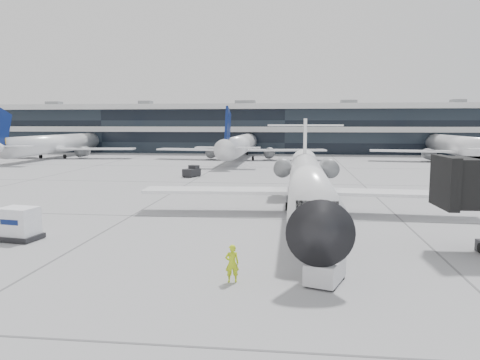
# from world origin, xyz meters

# --- Properties ---
(ground) EXTENTS (220.00, 220.00, 0.00)m
(ground) POSITION_xyz_m (0.00, 0.00, 0.00)
(ground) COLOR gray
(ground) RESTS_ON ground
(terminal) EXTENTS (170.00, 22.00, 10.00)m
(terminal) POSITION_xyz_m (0.00, 82.00, 5.00)
(terminal) COLOR black
(terminal) RESTS_ON ground
(bg_jet_left) EXTENTS (32.00, 40.00, 9.60)m
(bg_jet_left) POSITION_xyz_m (-45.00, 55.00, 0.00)
(bg_jet_left) COLOR white
(bg_jet_left) RESTS_ON ground
(bg_jet_center) EXTENTS (32.00, 40.00, 9.60)m
(bg_jet_center) POSITION_xyz_m (-8.00, 55.00, 0.00)
(bg_jet_center) COLOR white
(bg_jet_center) RESTS_ON ground
(bg_jet_right) EXTENTS (32.00, 40.00, 9.60)m
(bg_jet_right) POSITION_xyz_m (32.00, 55.00, 0.00)
(bg_jet_right) COLOR white
(bg_jet_right) RESTS_ON ground
(regional_jet) EXTENTS (25.86, 32.12, 7.44)m
(regional_jet) POSITION_xyz_m (3.30, 2.24, 2.54)
(regional_jet) COLOR white
(regional_jet) RESTS_ON ground
(ramp_worker) EXTENTS (0.71, 0.56, 1.71)m
(ramp_worker) POSITION_xyz_m (-0.45, -13.87, 0.86)
(ramp_worker) COLOR #C0E217
(ramp_worker) RESTS_ON ground
(baggage_tug) EXTENTS (2.00, 2.56, 1.43)m
(baggage_tug) POSITION_xyz_m (3.66, -13.41, 0.64)
(baggage_tug) COLOR silver
(baggage_tug) RESTS_ON ground
(cargo_uld) EXTENTS (2.62, 2.11, 1.94)m
(cargo_uld) POSITION_xyz_m (-14.19, -7.91, 0.98)
(cargo_uld) COLOR black
(cargo_uld) RESTS_ON ground
(traffic_cone) EXTENTS (0.38, 0.38, 0.50)m
(traffic_cone) POSITION_xyz_m (-2.10, 12.82, 0.23)
(traffic_cone) COLOR orange
(traffic_cone) RESTS_ON ground
(far_tug) EXTENTS (2.18, 2.69, 1.49)m
(far_tug) POSITION_xyz_m (-11.03, 25.67, 0.67)
(far_tug) COLOR black
(far_tug) RESTS_ON ground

